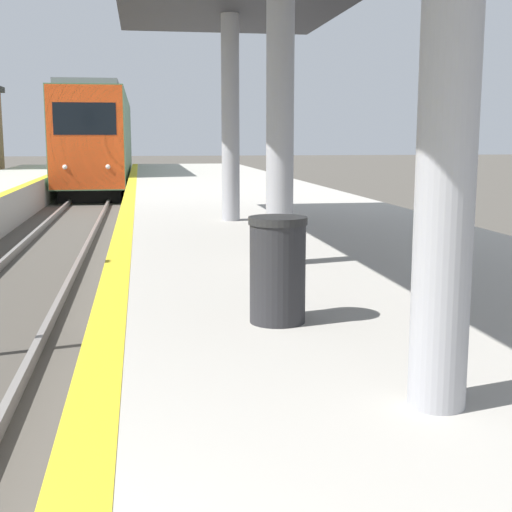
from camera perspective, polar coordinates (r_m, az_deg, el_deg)
train at (r=36.69m, az=-12.35°, el=9.05°), size 2.79×20.02×4.63m
trash_bin at (r=5.63m, az=1.74°, el=-1.10°), size 0.46×0.46×0.84m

